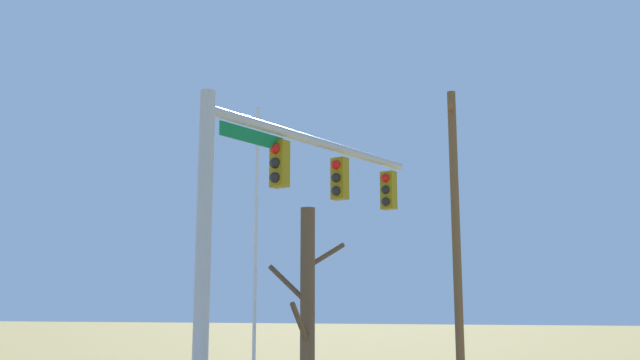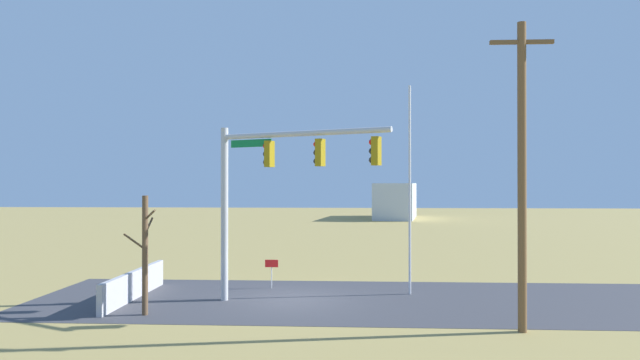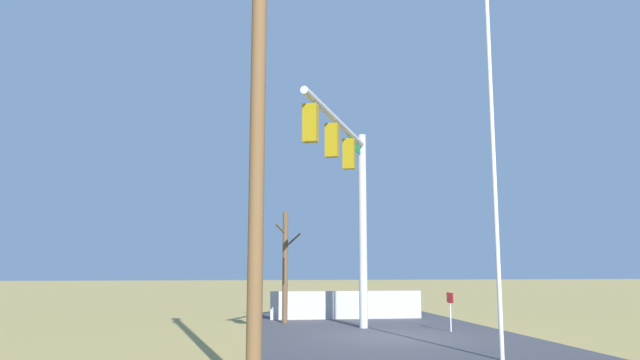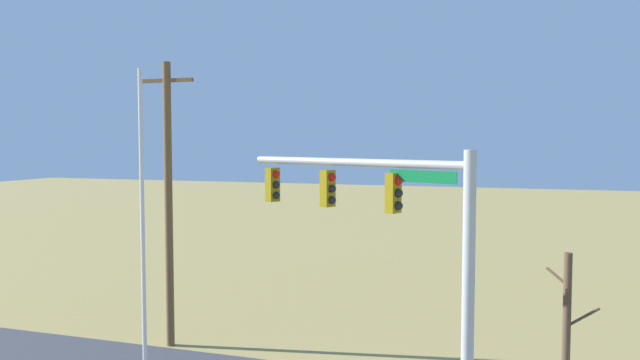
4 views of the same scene
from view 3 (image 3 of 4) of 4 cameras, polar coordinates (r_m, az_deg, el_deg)
The scene contains 9 objects.
ground_plane at distance 17.99m, azimuth 7.05°, elevation -14.80°, with size 160.00×160.00×0.00m, color #9E894C.
road_surface at distance 14.19m, azimuth 11.40°, elevation -16.41°, with size 28.00×8.00×0.01m, color #3D3D42.
sidewalk_corner at distance 21.40m, azimuth 3.65°, elevation -13.80°, with size 6.00×6.00×0.01m, color #B7B5AD.
retaining_fence at distance 23.88m, azimuth 2.58°, elevation -11.95°, with size 0.20×6.03×1.09m, color #A8A8AD.
signal_mast at distance 18.54m, azimuth 2.80°, elevation -0.05°, with size 6.35×2.97×6.61m.
flagpole at distance 14.09m, azimuth 16.42°, elevation 0.94°, with size 0.10×0.10×8.45m, color silver.
utility_pole at distance 10.29m, azimuth -6.00°, elevation 7.62°, with size 1.90×0.26×9.36m.
bare_tree at distance 22.12m, azimuth -3.37°, elevation -8.21°, with size 1.27×1.02×4.07m.
open_sign at distance 19.65m, azimuth 12.43°, elevation -11.47°, with size 0.56×0.04×1.22m.
Camera 3 is at (-17.28, 4.59, 2.01)m, focal length 33.21 mm.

